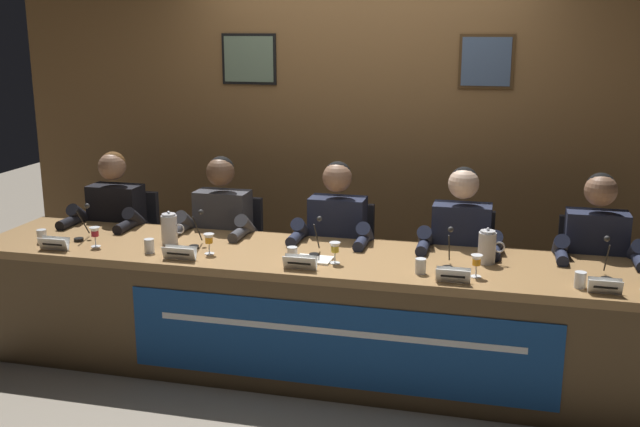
{
  "coord_description": "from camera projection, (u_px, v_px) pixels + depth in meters",
  "views": [
    {
      "loc": [
        1.03,
        -4.11,
        2.04
      ],
      "look_at": [
        0.0,
        0.0,
        0.98
      ],
      "focal_mm": 41.86,
      "sensor_mm": 36.0,
      "label": 1
    }
  ],
  "objects": [
    {
      "name": "nameplate_far_right",
      "position": [
        605.0,
        286.0,
        3.76
      ],
      "size": [
        0.16,
        0.06,
        0.08
      ],
      "color": "white",
      "rests_on": "conference_table"
    },
    {
      "name": "juice_glass_far_left",
      "position": [
        95.0,
        233.0,
        4.56
      ],
      "size": [
        0.06,
        0.06,
        0.12
      ],
      "color": "white",
      "rests_on": "conference_table"
    },
    {
      "name": "nameplate_center",
      "position": [
        300.0,
        263.0,
        4.14
      ],
      "size": [
        0.19,
        0.06,
        0.08
      ],
      "color": "white",
      "rests_on": "conference_table"
    },
    {
      "name": "ground_plane",
      "position": [
        320.0,
        368.0,
        4.6
      ],
      "size": [
        12.0,
        12.0,
        0.0
      ],
      "primitive_type": "plane",
      "color": "gray"
    },
    {
      "name": "water_cup_center",
      "position": [
        292.0,
        255.0,
        4.28
      ],
      "size": [
        0.06,
        0.06,
        0.08
      ],
      "color": "silver",
      "rests_on": "conference_table"
    },
    {
      "name": "water_cup_right",
      "position": [
        421.0,
        267.0,
        4.07
      ],
      "size": [
        0.06,
        0.06,
        0.08
      ],
      "color": "silver",
      "rests_on": "conference_table"
    },
    {
      "name": "microphone_far_right",
      "position": [
        607.0,
        266.0,
        3.98
      ],
      "size": [
        0.06,
        0.17,
        0.22
      ],
      "color": "black",
      "rests_on": "conference_table"
    },
    {
      "name": "juice_glass_left",
      "position": [
        209.0,
        240.0,
        4.41
      ],
      "size": [
        0.06,
        0.06,
        0.12
      ],
      "color": "white",
      "rests_on": "conference_table"
    },
    {
      "name": "juice_glass_center",
      "position": [
        335.0,
        249.0,
        4.24
      ],
      "size": [
        0.06,
        0.06,
        0.12
      ],
      "color": "white",
      "rests_on": "conference_table"
    },
    {
      "name": "conference_table",
      "position": [
        316.0,
        296.0,
        4.36
      ],
      "size": [
        4.28,
        0.82,
        0.73
      ],
      "color": "olive",
      "rests_on": "ground_plane"
    },
    {
      "name": "panelist_left",
      "position": [
        219.0,
        234.0,
        4.99
      ],
      "size": [
        0.51,
        0.48,
        1.21
      ],
      "color": "black",
      "rests_on": "ground_plane"
    },
    {
      "name": "panelist_right",
      "position": [
        460.0,
        250.0,
        4.61
      ],
      "size": [
        0.51,
        0.48,
        1.21
      ],
      "color": "black",
      "rests_on": "ground_plane"
    },
    {
      "name": "document_stack_center",
      "position": [
        314.0,
        259.0,
        4.31
      ],
      "size": [
        0.22,
        0.16,
        0.01
      ],
      "color": "white",
      "rests_on": "conference_table"
    },
    {
      "name": "water_pitcher_left_side",
      "position": [
        170.0,
        229.0,
        4.62
      ],
      "size": [
        0.15,
        0.1,
        0.21
      ],
      "color": "silver",
      "rests_on": "conference_table"
    },
    {
      "name": "microphone_center",
      "position": [
        316.0,
        243.0,
        4.39
      ],
      "size": [
        0.06,
        0.17,
        0.22
      ],
      "color": "black",
      "rests_on": "conference_table"
    },
    {
      "name": "microphone_far_left",
      "position": [
        82.0,
        228.0,
        4.72
      ],
      "size": [
        0.06,
        0.17,
        0.22
      ],
      "color": "black",
      "rests_on": "conference_table"
    },
    {
      "name": "panelist_center",
      "position": [
        335.0,
        242.0,
        4.8
      ],
      "size": [
        0.51,
        0.48,
        1.21
      ],
      "color": "black",
      "rests_on": "ground_plane"
    },
    {
      "name": "water_pitcher_right_side",
      "position": [
        487.0,
        247.0,
        4.24
      ],
      "size": [
        0.15,
        0.1,
        0.21
      ],
      "color": "silver",
      "rests_on": "conference_table"
    },
    {
      "name": "microphone_right",
      "position": [
        449.0,
        255.0,
        4.16
      ],
      "size": [
        0.06,
        0.17,
        0.22
      ],
      "color": "black",
      "rests_on": "conference_table"
    },
    {
      "name": "juice_glass_right",
      "position": [
        477.0,
        262.0,
        4.0
      ],
      "size": [
        0.06,
        0.06,
        0.12
      ],
      "color": "white",
      "rests_on": "conference_table"
    },
    {
      "name": "water_cup_far_right",
      "position": [
        580.0,
        281.0,
        3.85
      ],
      "size": [
        0.06,
        0.06,
        0.08
      ],
      "color": "silver",
      "rests_on": "conference_table"
    },
    {
      "name": "chair_far_right",
      "position": [
        588.0,
        292.0,
        4.68
      ],
      "size": [
        0.44,
        0.45,
        0.89
      ],
      "color": "black",
      "rests_on": "ground_plane"
    },
    {
      "name": "nameplate_far_left",
      "position": [
        54.0,
        244.0,
        4.5
      ],
      "size": [
        0.19,
        0.06,
        0.08
      ],
      "color": "white",
      "rests_on": "conference_table"
    },
    {
      "name": "nameplate_right",
      "position": [
        453.0,
        275.0,
        3.92
      ],
      "size": [
        0.18,
        0.06,
        0.08
      ],
      "color": "white",
      "rests_on": "conference_table"
    },
    {
      "name": "chair_center",
      "position": [
        341.0,
        273.0,
        5.05
      ],
      "size": [
        0.44,
        0.45,
        0.89
      ],
      "color": "black",
      "rests_on": "ground_plane"
    },
    {
      "name": "water_cup_left",
      "position": [
        149.0,
        247.0,
        4.45
      ],
      "size": [
        0.06,
        0.06,
        0.08
      ],
      "color": "silver",
      "rests_on": "conference_table"
    },
    {
      "name": "chair_far_left",
      "position": [
        128.0,
        256.0,
        5.43
      ],
      "size": [
        0.44,
        0.45,
        0.89
      ],
      "color": "black",
      "rests_on": "ground_plane"
    },
    {
      "name": "water_cup_far_left",
      "position": [
        42.0,
        237.0,
        4.65
      ],
      "size": [
        0.06,
        0.06,
        0.08
      ],
      "color": "silver",
      "rests_on": "conference_table"
    },
    {
      "name": "wall_back_panelled",
      "position": [
        364.0,
        130.0,
        5.56
      ],
      "size": [
        5.48,
        0.14,
        2.6
      ],
      "color": "brown",
      "rests_on": "ground_plane"
    },
    {
      "name": "chair_right",
      "position": [
        460.0,
        282.0,
        4.87
      ],
      "size": [
        0.44,
        0.45,
        0.89
      ],
      "color": "black",
      "rests_on": "ground_plane"
    },
    {
      "name": "nameplate_left",
      "position": [
        179.0,
        253.0,
        4.31
      ],
      "size": [
        0.2,
        0.06,
        0.08
      ],
      "color": "white",
      "rests_on": "conference_table"
    },
    {
      "name": "chair_left",
      "position": [
        231.0,
        264.0,
        5.24
      ],
      "size": [
        0.44,
        0.45,
        0.89
      ],
      "color": "black",
      "rests_on": "ground_plane"
    },
    {
      "name": "panelist_far_right",
      "position": [
        596.0,
        260.0,
        4.43
      ],
      "size": [
        0.51,
        0.48,
        1.21
      ],
      "color": "black",
      "rests_on": "ground_plane"
    },
    {
      "name": "panelist_far_left",
      "position": [
        112.0,
        226.0,
        5.18
      ],
      "size": [
        0.51,
        0.48,
        1.21
      ],
      "color": "black",
      "rests_on": "ground_plane"
    },
    {
      "name": "microphone_left",
      "position": [
        196.0,
        235.0,
        4.56
      ],
      "size": [
        0.06,
        0.17,
        0.22
      ],
      "color": "black",
      "rests_on": "conference_table"
    }
  ]
}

